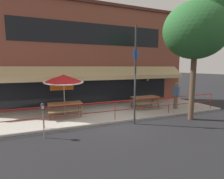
{
  "coord_description": "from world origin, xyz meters",
  "views": [
    {
      "loc": [
        -3.42,
        -7.83,
        2.82
      ],
      "look_at": [
        0.35,
        1.6,
        1.5
      ],
      "focal_mm": 28.0,
      "sensor_mm": 36.0,
      "label": 1
    }
  ],
  "objects_px": {
    "picnic_table_centre": "(145,99)",
    "patio_umbrella_left": "(64,79)",
    "picnic_table_left": "(65,106)",
    "pedestrian_walking": "(176,94)",
    "street_sign_pole": "(135,75)",
    "street_tree_curbside": "(198,27)",
    "parking_meter_near": "(43,110)"
  },
  "relations": [
    {
      "from": "parking_meter_near",
      "to": "patio_umbrella_left",
      "type": "bearing_deg",
      "value": 66.84
    },
    {
      "from": "picnic_table_centre",
      "to": "street_tree_curbside",
      "type": "relative_size",
      "value": 0.27
    },
    {
      "from": "picnic_table_centre",
      "to": "parking_meter_near",
      "type": "height_order",
      "value": "parking_meter_near"
    },
    {
      "from": "picnic_table_left",
      "to": "pedestrian_walking",
      "type": "xyz_separation_m",
      "value": [
        6.99,
        -0.74,
        0.35
      ]
    },
    {
      "from": "picnic_table_centre",
      "to": "patio_umbrella_left",
      "type": "height_order",
      "value": "patio_umbrella_left"
    },
    {
      "from": "street_sign_pole",
      "to": "parking_meter_near",
      "type": "bearing_deg",
      "value": -177.75
    },
    {
      "from": "picnic_table_centre",
      "to": "street_sign_pole",
      "type": "xyz_separation_m",
      "value": [
        -2.12,
        -2.4,
        1.72
      ]
    },
    {
      "from": "picnic_table_left",
      "to": "picnic_table_centre",
      "type": "height_order",
      "value": "same"
    },
    {
      "from": "picnic_table_centre",
      "to": "street_sign_pole",
      "type": "distance_m",
      "value": 3.64
    },
    {
      "from": "pedestrian_walking",
      "to": "street_sign_pole",
      "type": "relative_size",
      "value": 0.36
    },
    {
      "from": "picnic_table_centre",
      "to": "parking_meter_near",
      "type": "relative_size",
      "value": 1.27
    },
    {
      "from": "street_tree_curbside",
      "to": "patio_umbrella_left",
      "type": "bearing_deg",
      "value": 154.97
    },
    {
      "from": "patio_umbrella_left",
      "to": "street_tree_curbside",
      "type": "relative_size",
      "value": 0.36
    },
    {
      "from": "picnic_table_centre",
      "to": "patio_umbrella_left",
      "type": "distance_m",
      "value": 5.4
    },
    {
      "from": "patio_umbrella_left",
      "to": "street_tree_curbside",
      "type": "height_order",
      "value": "street_tree_curbside"
    },
    {
      "from": "street_tree_curbside",
      "to": "pedestrian_walking",
      "type": "bearing_deg",
      "value": 72.95
    },
    {
      "from": "picnic_table_left",
      "to": "street_tree_curbside",
      "type": "bearing_deg",
      "value": -23.72
    },
    {
      "from": "patio_umbrella_left",
      "to": "pedestrian_walking",
      "type": "xyz_separation_m",
      "value": [
        6.99,
        -0.92,
        -1.12
      ]
    },
    {
      "from": "picnic_table_left",
      "to": "pedestrian_walking",
      "type": "bearing_deg",
      "value": -6.07
    },
    {
      "from": "patio_umbrella_left",
      "to": "street_sign_pole",
      "type": "xyz_separation_m",
      "value": [
        3.07,
        -2.46,
        0.25
      ]
    },
    {
      "from": "picnic_table_left",
      "to": "pedestrian_walking",
      "type": "relative_size",
      "value": 1.05
    },
    {
      "from": "picnic_table_centre",
      "to": "parking_meter_near",
      "type": "bearing_deg",
      "value": -157.94
    },
    {
      "from": "pedestrian_walking",
      "to": "parking_meter_near",
      "type": "height_order",
      "value": "pedestrian_walking"
    },
    {
      "from": "picnic_table_centre",
      "to": "street_tree_curbside",
      "type": "bearing_deg",
      "value": -68.1
    },
    {
      "from": "picnic_table_left",
      "to": "street_sign_pole",
      "type": "xyz_separation_m",
      "value": [
        3.07,
        -2.28,
        1.72
      ]
    },
    {
      "from": "patio_umbrella_left",
      "to": "pedestrian_walking",
      "type": "height_order",
      "value": "patio_umbrella_left"
    },
    {
      "from": "pedestrian_walking",
      "to": "parking_meter_near",
      "type": "bearing_deg",
      "value": -168.14
    },
    {
      "from": "picnic_table_left",
      "to": "street_sign_pole",
      "type": "distance_m",
      "value": 4.2
    },
    {
      "from": "picnic_table_left",
      "to": "pedestrian_walking",
      "type": "distance_m",
      "value": 7.04
    },
    {
      "from": "picnic_table_left",
      "to": "patio_umbrella_left",
      "type": "bearing_deg",
      "value": 90.0
    },
    {
      "from": "picnic_table_centre",
      "to": "pedestrian_walking",
      "type": "bearing_deg",
      "value": -25.4
    },
    {
      "from": "picnic_table_left",
      "to": "patio_umbrella_left",
      "type": "xyz_separation_m",
      "value": [
        -0.0,
        0.17,
        1.47
      ]
    }
  ]
}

